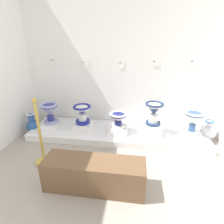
# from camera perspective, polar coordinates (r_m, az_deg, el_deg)

# --- Properties ---
(ground_plane) EXTENTS (5.75, 5.64, 0.02)m
(ground_plane) POSITION_cam_1_polar(r_m,az_deg,el_deg) (2.30, -3.51, -27.21)
(ground_plane) COLOR #A3998C
(wall_back) EXTENTS (3.95, 0.06, 3.28)m
(wall_back) POSITION_cam_1_polar(r_m,az_deg,el_deg) (3.53, 2.84, 20.51)
(wall_back) COLOR white
(wall_back) RESTS_ON ground_plane
(display_platform) EXTENTS (3.31, 0.87, 0.12)m
(display_platform) POSITION_cam_1_polar(r_m,az_deg,el_deg) (3.48, 1.58, -6.71)
(display_platform) COLOR white
(display_platform) RESTS_ON ground_plane
(plinth_block_tall_cobalt) EXTENTS (0.33, 0.33, 0.07)m
(plinth_block_tall_cobalt) POSITION_cam_1_polar(r_m,az_deg,el_deg) (3.80, -18.80, -3.74)
(plinth_block_tall_cobalt) COLOR white
(plinth_block_tall_cobalt) RESTS_ON display_platform
(antique_toilet_tall_cobalt) EXTENTS (0.34, 0.34, 0.40)m
(antique_toilet_tall_cobalt) POSITION_cam_1_polar(r_m,az_deg,el_deg) (3.68, -19.35, 0.38)
(antique_toilet_tall_cobalt) COLOR #9EA1D0
(antique_toilet_tall_cobalt) RESTS_ON plinth_block_tall_cobalt
(plinth_block_rightmost) EXTENTS (0.35, 0.29, 0.10)m
(plinth_block_rightmost) POSITION_cam_1_polar(r_m,az_deg,el_deg) (3.56, -9.26, -4.23)
(plinth_block_rightmost) COLOR white
(plinth_block_rightmost) RESTS_ON display_platform
(antique_toilet_rightmost) EXTENTS (0.34, 0.34, 0.36)m
(antique_toilet_rightmost) POSITION_cam_1_polar(r_m,az_deg,el_deg) (3.44, -9.55, 0.08)
(antique_toilet_rightmost) COLOR navy
(antique_toilet_rightmost) RESTS_ON plinth_block_rightmost
(plinth_block_central_ornate) EXTENTS (0.34, 0.38, 0.10)m
(plinth_block_central_ornate) POSITION_cam_1_polar(r_m,az_deg,el_deg) (3.36, 1.95, -5.58)
(plinth_block_central_ornate) COLOR white
(plinth_block_central_ornate) RESTS_ON display_platform
(antique_toilet_central_ornate) EXTENTS (0.32, 0.32, 0.28)m
(antique_toilet_central_ornate) POSITION_cam_1_polar(r_m,az_deg,el_deg) (3.26, 2.00, -1.93)
(antique_toilet_central_ornate) COLOR white
(antique_toilet_central_ornate) RESTS_ON plinth_block_central_ornate
(plinth_block_broad_patterned) EXTENTS (0.30, 0.37, 0.19)m
(plinth_block_broad_patterned) POSITION_cam_1_polar(r_m,az_deg,el_deg) (3.38, 12.75, -5.22)
(plinth_block_broad_patterned) COLOR white
(plinth_block_broad_patterned) RESTS_ON display_platform
(antique_toilet_broad_patterned) EXTENTS (0.32, 0.32, 0.41)m
(antique_toilet_broad_patterned) POSITION_cam_1_polar(r_m,az_deg,el_deg) (3.23, 13.28, 0.42)
(antique_toilet_broad_patterned) COLOR navy
(antique_toilet_broad_patterned) RESTS_ON plinth_block_broad_patterned
(plinth_block_slender_white) EXTENTS (0.39, 0.38, 0.06)m
(plinth_block_slender_white) POSITION_cam_1_polar(r_m,az_deg,el_deg) (3.53, 23.86, -6.67)
(plinth_block_slender_white) COLOR white
(plinth_block_slender_white) RESTS_ON display_platform
(antique_toilet_slender_white) EXTENTS (0.34, 0.34, 0.42)m
(antique_toilet_slender_white) POSITION_cam_1_polar(r_m,az_deg,el_deg) (3.40, 24.66, -2.05)
(antique_toilet_slender_white) COLOR white
(antique_toilet_slender_white) RESTS_ON plinth_block_slender_white
(info_placard_first) EXTENTS (0.11, 0.01, 0.12)m
(info_placard_first) POSITION_cam_1_polar(r_m,az_deg,el_deg) (3.88, -18.09, 14.96)
(info_placard_first) COLOR white
(info_placard_second) EXTENTS (0.13, 0.01, 0.13)m
(info_placard_second) POSITION_cam_1_polar(r_m,az_deg,el_deg) (3.65, -8.48, 14.93)
(info_placard_second) COLOR white
(info_placard_third) EXTENTS (0.10, 0.01, 0.14)m
(info_placard_third) POSITION_cam_1_polar(r_m,az_deg,el_deg) (3.52, 3.18, 14.85)
(info_placard_third) COLOR white
(info_placard_fourth) EXTENTS (0.12, 0.01, 0.12)m
(info_placard_fourth) POSITION_cam_1_polar(r_m,az_deg,el_deg) (3.52, 13.89, 14.92)
(info_placard_fourth) COLOR white
(info_placard_fifth) EXTENTS (0.12, 0.01, 0.11)m
(info_placard_fifth) POSITION_cam_1_polar(r_m,az_deg,el_deg) (3.64, 24.75, 14.03)
(info_placard_fifth) COLOR white
(decorative_vase_companion) EXTENTS (0.24, 0.24, 0.42)m
(decorative_vase_companion) POSITION_cam_1_polar(r_m,az_deg,el_deg) (3.88, -24.08, -3.77)
(decorative_vase_companion) COLOR white
(decorative_vase_companion) RESTS_ON ground_plane
(decorative_vase_corner) EXTENTS (0.29, 0.29, 0.38)m
(decorative_vase_corner) POSITION_cam_1_polar(r_m,az_deg,el_deg) (3.75, 28.29, -5.54)
(decorative_vase_corner) COLOR #195188
(decorative_vase_corner) RESTS_ON ground_plane
(stanchion_post_near_left) EXTENTS (0.26, 0.26, 1.02)m
(stanchion_post_near_left) POSITION_cam_1_polar(r_m,az_deg,el_deg) (2.85, -21.58, -9.71)
(stanchion_post_near_left) COLOR gold
(stanchion_post_near_left) RESTS_ON ground_plane
(museum_bench) EXTENTS (1.23, 0.36, 0.40)m
(museum_bench) POSITION_cam_1_polar(r_m,az_deg,el_deg) (2.33, -5.66, -19.24)
(museum_bench) COLOR brown
(museum_bench) RESTS_ON ground_plane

